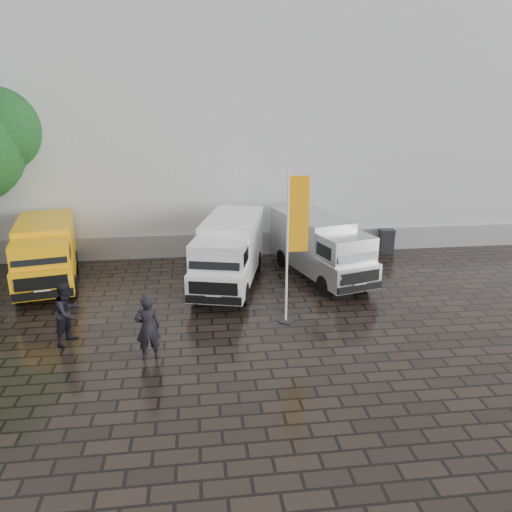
{
  "coord_description": "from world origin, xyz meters",
  "views": [
    {
      "loc": [
        -1.78,
        -13.19,
        6.82
      ],
      "look_at": [
        0.12,
        2.2,
        1.78
      ],
      "focal_mm": 35.0,
      "sensor_mm": 36.0,
      "label": 1
    }
  ],
  "objects": [
    {
      "name": "ground",
      "position": [
        0.0,
        0.0,
        0.0
      ],
      "size": [
        120.0,
        120.0,
        0.0
      ],
      "primitive_type": "plane",
      "color": "black",
      "rests_on": "ground"
    },
    {
      "name": "exhibition_hall",
      "position": [
        2.0,
        16.0,
        6.0
      ],
      "size": [
        44.0,
        16.0,
        12.0
      ],
      "primitive_type": "cube",
      "color": "silver",
      "rests_on": "ground"
    },
    {
      "name": "hall_plinth",
      "position": [
        2.0,
        7.95,
        0.5
      ],
      "size": [
        44.0,
        0.15,
        1.0
      ],
      "primitive_type": "cube",
      "color": "gray",
      "rests_on": "ground"
    },
    {
      "name": "van_yellow",
      "position": [
        -7.33,
        5.14,
        1.16
      ],
      "size": [
        2.87,
        5.32,
        2.33
      ],
      "primitive_type": null,
      "rotation": [
        0.0,
        0.0,
        0.19
      ],
      "color": "#FFAB0D",
      "rests_on": "ground"
    },
    {
      "name": "van_white",
      "position": [
        -0.62,
        4.31,
        1.21
      ],
      "size": [
        3.21,
        5.89,
        2.43
      ],
      "primitive_type": null,
      "rotation": [
        0.0,
        0.0,
        -0.25
      ],
      "color": "white",
      "rests_on": "ground"
    },
    {
      "name": "van_silver",
      "position": [
        2.93,
        4.7,
        1.17
      ],
      "size": [
        3.2,
        5.67,
        2.33
      ],
      "primitive_type": null,
      "rotation": [
        0.0,
        0.0,
        0.28
      ],
      "color": "#B3B4B8",
      "rests_on": "ground"
    },
    {
      "name": "flagpole",
      "position": [
        1.09,
        0.93,
        2.65
      ],
      "size": [
        0.88,
        0.5,
        4.78
      ],
      "color": "black",
      "rests_on": "ground"
    },
    {
      "name": "wheelie_bin",
      "position": [
        6.68,
        7.44,
        0.54
      ],
      "size": [
        0.73,
        0.73,
        1.07
      ],
      "primitive_type": "cube",
      "rotation": [
        0.0,
        0.0,
        -0.15
      ],
      "color": "black",
      "rests_on": "ground"
    },
    {
      "name": "person_front",
      "position": [
        -3.17,
        -0.92,
        0.91
      ],
      "size": [
        0.72,
        0.54,
        1.82
      ],
      "primitive_type": "imported",
      "rotation": [
        0.0,
        0.0,
        3.3
      ],
      "color": "black",
      "rests_on": "ground"
    },
    {
      "name": "person_tent",
      "position": [
        -5.5,
        0.34,
        0.91
      ],
      "size": [
        1.02,
        1.1,
        1.83
      ],
      "primitive_type": "imported",
      "rotation": [
        0.0,
        0.0,
        1.11
      ],
      "color": "black",
      "rests_on": "ground"
    }
  ]
}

